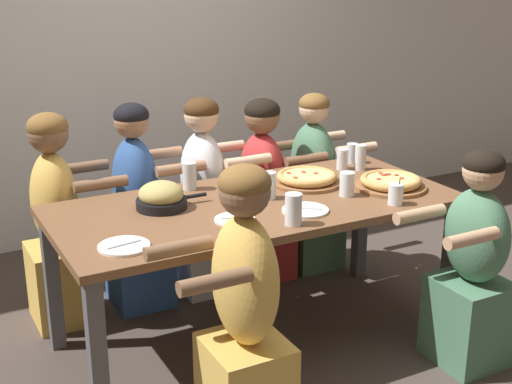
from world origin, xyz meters
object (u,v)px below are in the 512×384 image
at_px(pizza_board_main, 307,178).
at_px(cocktail_glass_blue, 396,195).
at_px(empty_plate_c, 305,210).
at_px(diner_far_left, 58,227).
at_px(drinking_glass_f, 269,187).
at_px(diner_near_midleft, 244,317).
at_px(pizza_board_second, 391,182).
at_px(diner_near_right, 472,269).
at_px(drinking_glass_c, 360,159).
at_px(drinking_glass_d, 352,155).
at_px(skillet_bowl, 161,197).
at_px(drinking_glass_g, 189,178).
at_px(diner_far_center, 204,204).
at_px(empty_plate_a, 124,246).
at_px(diner_far_midright, 263,195).
at_px(diner_far_midleft, 137,215).
at_px(drinking_glass_e, 347,186).
at_px(drinking_glass_a, 294,211).
at_px(empty_plate_b, 235,220).
at_px(drinking_glass_b, 342,160).
at_px(diner_far_right, 313,189).

distance_m(pizza_board_main, cocktail_glass_blue, 0.53).
bearing_deg(empty_plate_c, diner_far_left, 136.88).
xyz_separation_m(drinking_glass_f, diner_near_midleft, (-0.49, -0.69, -0.28)).
distance_m(pizza_board_second, diner_near_right, 0.62).
bearing_deg(drinking_glass_c, drinking_glass_d, 73.34).
distance_m(pizza_board_second, drinking_glass_c, 0.36).
relative_size(skillet_bowl, drinking_glass_g, 2.49).
height_order(drinking_glass_c, drinking_glass_d, drinking_glass_c).
bearing_deg(diner_near_right, diner_far_center, 30.38).
relative_size(empty_plate_a, diner_far_midright, 0.19).
height_order(empty_plate_a, diner_far_midleft, diner_far_midleft).
bearing_deg(drinking_glass_c, drinking_glass_e, -133.86).
relative_size(drinking_glass_a, diner_far_midright, 0.13).
xyz_separation_m(drinking_glass_d, diner_far_left, (-1.66, 0.33, -0.27)).
bearing_deg(empty_plate_a, pizza_board_main, 18.86).
height_order(cocktail_glass_blue, diner_far_midleft, diner_far_midleft).
bearing_deg(skillet_bowl, drinking_glass_g, 41.65).
height_order(pizza_board_main, pizza_board_second, pizza_board_second).
relative_size(drinking_glass_g, diner_far_left, 0.12).
relative_size(empty_plate_a, empty_plate_b, 1.16).
distance_m(cocktail_glass_blue, drinking_glass_f, 0.62).
relative_size(pizza_board_second, diner_far_midright, 0.33).
bearing_deg(empty_plate_b, pizza_board_second, 3.10).
xyz_separation_m(empty_plate_a, cocktail_glass_blue, (1.34, -0.10, 0.04)).
distance_m(drinking_glass_b, diner_far_midright, 0.58).
distance_m(empty_plate_c, cocktail_glass_blue, 0.46).
bearing_deg(diner_far_center, drinking_glass_f, 5.46).
relative_size(drinking_glass_d, drinking_glass_g, 0.81).
height_order(drinking_glass_f, diner_near_midleft, diner_near_midleft).
bearing_deg(drinking_glass_b, drinking_glass_e, -121.85).
bearing_deg(diner_near_midleft, diner_far_midleft, -0.88).
height_order(drinking_glass_g, diner_near_right, diner_near_right).
xyz_separation_m(drinking_glass_b, diner_far_center, (-0.68, 0.41, -0.27)).
bearing_deg(drinking_glass_e, diner_far_midright, 93.05).
distance_m(diner_near_right, diner_far_midleft, 1.81).
xyz_separation_m(pizza_board_second, diner_far_midright, (-0.32, 0.82, -0.26)).
distance_m(drinking_glass_c, diner_near_midleft, 1.52).
relative_size(pizza_board_main, diner_near_midleft, 0.31).
distance_m(empty_plate_c, diner_near_right, 0.85).
relative_size(skillet_bowl, diner_far_right, 0.32).
height_order(diner_far_midright, diner_far_midleft, diner_far_midleft).
xyz_separation_m(drinking_glass_a, drinking_glass_b, (0.70, 0.63, -0.01)).
bearing_deg(pizza_board_second, drinking_glass_c, 79.94).
distance_m(pizza_board_second, diner_far_left, 1.78).
bearing_deg(drinking_glass_d, drinking_glass_e, -127.72).
bearing_deg(diner_far_midright, drinking_glass_b, 35.96).
bearing_deg(diner_far_midleft, drinking_glass_e, 46.01).
xyz_separation_m(empty_plate_a, diner_near_midleft, (0.35, -0.42, -0.22)).
bearing_deg(empty_plate_b, diner_far_midleft, 101.68).
relative_size(cocktail_glass_blue, diner_near_right, 0.12).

